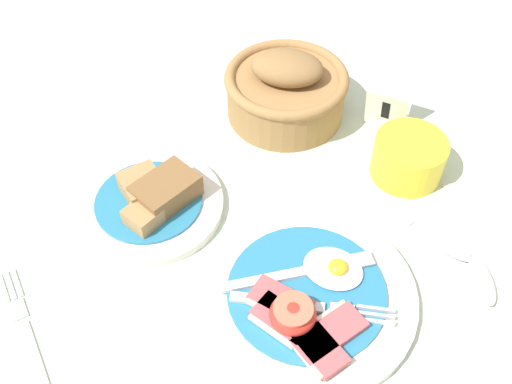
# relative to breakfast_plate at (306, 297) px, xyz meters

# --- Properties ---
(ground_plane) EXTENTS (3.00, 3.00, 0.00)m
(ground_plane) POSITION_rel_breakfast_plate_xyz_m (-0.07, 0.03, -0.01)
(ground_plane) COLOR #B7CCB7
(breakfast_plate) EXTENTS (0.26, 0.26, 0.04)m
(breakfast_plate) POSITION_rel_breakfast_plate_xyz_m (0.00, 0.00, 0.00)
(breakfast_plate) COLOR silver
(breakfast_plate) RESTS_ON ground_plane
(bread_plate) EXTENTS (0.19, 0.19, 0.05)m
(bread_plate) POSITION_rel_breakfast_plate_xyz_m (-0.24, 0.04, 0.00)
(bread_plate) COLOR silver
(bread_plate) RESTS_ON ground_plane
(sugar_cup) EXTENTS (0.10, 0.10, 0.06)m
(sugar_cup) POSITION_rel_breakfast_plate_xyz_m (0.04, 0.25, 0.02)
(sugar_cup) COLOR yellow
(sugar_cup) RESTS_ON ground_plane
(bread_basket) EXTENTS (0.18, 0.18, 0.11)m
(bread_basket) POSITION_rel_breakfast_plate_xyz_m (-0.16, 0.29, 0.03)
(bread_basket) COLOR olive
(bread_basket) RESTS_ON ground_plane
(number_card) EXTENTS (0.06, 0.05, 0.07)m
(number_card) POSITION_rel_breakfast_plate_xyz_m (-0.02, 0.33, 0.03)
(number_card) COLOR white
(number_card) RESTS_ON ground_plane
(teaspoon_by_saucer) EXTENTS (0.19, 0.08, 0.01)m
(teaspoon_by_saucer) POSITION_rel_breakfast_plate_xyz_m (0.10, 0.16, -0.01)
(teaspoon_by_saucer) COLOR silver
(teaspoon_by_saucer) RESTS_ON ground_plane
(teaspoon_near_cup) EXTENTS (0.11, 0.18, 0.01)m
(teaspoon_near_cup) POSITION_rel_breakfast_plate_xyz_m (0.16, 0.14, -0.01)
(teaspoon_near_cup) COLOR silver
(teaspoon_near_cup) RESTS_ON ground_plane
(fork_on_cloth) EXTENTS (0.16, 0.12, 0.01)m
(fork_on_cloth) POSITION_rel_breakfast_plate_xyz_m (-0.26, -0.18, -0.01)
(fork_on_cloth) COLOR silver
(fork_on_cloth) RESTS_ON ground_plane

